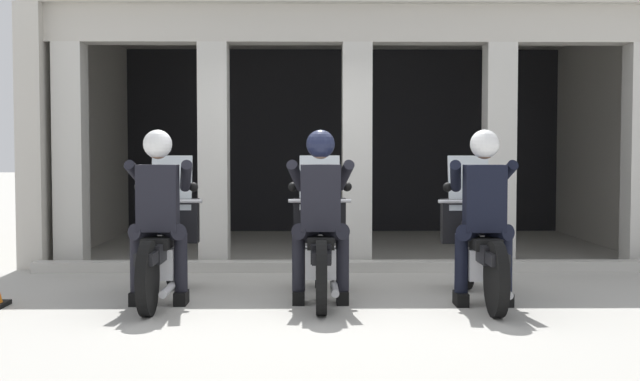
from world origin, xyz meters
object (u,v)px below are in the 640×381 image
object	(u,v)px
police_officer_center	(321,201)
motorcycle_right	(477,246)
motorcycle_center	(320,245)
motorcycle_left	(165,246)
police_officer_left	(158,201)
police_officer_right	(484,202)

from	to	relation	value
police_officer_center	motorcycle_right	distance (m)	1.54
police_officer_center	motorcycle_right	bearing A→B (deg)	-1.16
motorcycle_center	motorcycle_right	size ratio (longest dim) A/B	1.00
motorcycle_left	motorcycle_right	distance (m)	2.93
police_officer_center	motorcycle_center	bearing A→B (deg)	81.60
motorcycle_center	police_officer_center	size ratio (longest dim) A/B	1.29
police_officer_center	motorcycle_right	size ratio (longest dim) A/B	0.78
motorcycle_left	motorcycle_center	distance (m)	1.47
police_officer_center	motorcycle_right	xyz separation A→B (m)	(1.47, 0.18, -0.44)
police_officer_left	police_officer_right	world-z (taller)	same
police_officer_left	police_officer_right	xyz separation A→B (m)	(2.93, -0.08, -0.00)
motorcycle_left	police_officer_right	xyz separation A→B (m)	(2.93, -0.36, 0.44)
police_officer_left	motorcycle_center	distance (m)	1.56
motorcycle_left	police_officer_left	xyz separation A→B (m)	(-0.00, -0.28, 0.44)
motorcycle_right	motorcycle_center	bearing A→B (deg)	170.04
police_officer_left	police_officer_center	world-z (taller)	same
motorcycle_left	police_officer_left	size ratio (longest dim) A/B	1.29
motorcycle_left	motorcycle_center	bearing A→B (deg)	-4.27
police_officer_center	motorcycle_left	bearing A→B (deg)	161.84
police_officer_center	police_officer_right	distance (m)	1.47
police_officer_center	police_officer_right	bearing A→B (deg)	-12.19
police_officer_left	motorcycle_right	distance (m)	2.97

